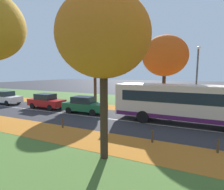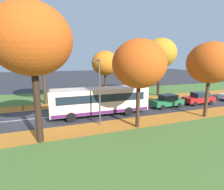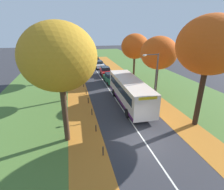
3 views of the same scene
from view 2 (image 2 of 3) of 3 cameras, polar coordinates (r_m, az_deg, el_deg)
The scene contains 21 objects.
ground_plane at distance 19.89m, azimuth -25.97°, elevation -7.16°, with size 160.00×160.00×0.00m, color #2D2D33.
grass_verge_left at distance 33.67m, azimuth 11.99°, elevation 1.02°, with size 12.00×90.00×0.01m, color #476B2D.
leaf_litter_left at distance 26.85m, azimuth 6.28°, elevation -1.41°, with size 2.80×60.00×0.00m, color #B26B23.
leaf_litter_right at distance 19.34m, azimuth 18.49°, elevation -7.05°, with size 2.80×60.00×0.00m, color #B26B23.
road_centre_line at distance 26.50m, azimuth 22.54°, elevation -2.42°, with size 0.12×80.00×0.01m, color silver.
tree_left_nearest at distance 24.89m, azimuth -21.87°, elevation 12.31°, with size 5.29×5.29×9.08m.
tree_left_near at distance 26.38m, azimuth -2.21°, elevation 10.29°, with size 4.02×4.02×7.26m.
tree_left_mid at distance 30.11m, azimuth 15.43°, elevation 13.00°, with size 5.28×5.28×9.39m.
tree_right_nearest at distance 13.18m, azimuth -24.70°, elevation 15.95°, with size 5.32×5.32×9.65m.
tree_right_near at distance 15.05m, azimuth 8.85°, elevation 9.95°, with size 4.58×4.58×7.67m.
tree_right_mid at distance 20.36m, azimuth 29.46°, elevation 9.11°, with size 4.59×4.59×7.73m.
bollard_nearest at distance 23.29m, azimuth -27.10°, elevation -3.75°, with size 0.12×0.12×0.71m, color #4C3823.
bollard_second at distance 23.13m, azimuth -19.25°, elevation -3.33°, with size 0.12×0.12×0.62m, color #4C3823.
bollard_third at distance 23.29m, azimuth -11.42°, elevation -2.69°, with size 0.12×0.12×0.71m, color #4C3823.
bollard_fourth at distance 23.97m, azimuth -3.90°, elevation -2.09°, with size 0.12×0.12×0.70m, color #4C3823.
bollard_fifth at distance 24.96m, azimuth 3.17°, elevation -1.58°, with size 0.12×0.12×0.67m, color #4C3823.
bollard_sixth at distance 26.42m, azimuth 9.44°, elevation -0.95°, with size 0.12×0.12×0.70m, color #4C3823.
streetlamp_right at distance 15.90m, azimuth -4.43°, elevation 3.41°, with size 1.89×0.28×6.00m.
bus at distance 18.84m, azimuth -4.01°, elevation -1.61°, with size 2.83×10.45×2.98m.
car_green_lead at distance 23.26m, azimuth 17.55°, elevation -1.86°, with size 1.92×4.27×1.62m.
car_red_following at distance 26.52m, azimuth 26.51°, elevation -0.95°, with size 1.89×4.25×1.62m.
Camera 2 is at (18.84, 2.33, 5.95)m, focal length 28.00 mm.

